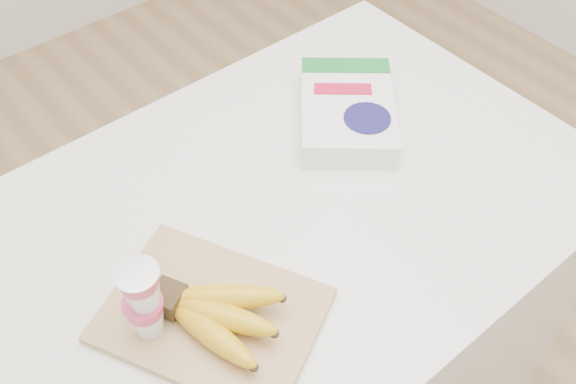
% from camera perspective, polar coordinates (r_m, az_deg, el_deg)
% --- Properties ---
extents(table, '(1.14, 0.76, 0.86)m').
position_cam_1_polar(table, '(1.47, -0.57, -12.25)').
color(table, silver).
rests_on(table, ground).
extents(cutting_board, '(0.35, 0.39, 0.02)m').
position_cam_1_polar(cutting_board, '(0.99, -6.78, -10.80)').
color(cutting_board, tan).
rests_on(cutting_board, table).
extents(bananas, '(0.18, 0.21, 0.06)m').
position_cam_1_polar(bananas, '(0.95, -6.42, -10.72)').
color(bananas, '#382816').
rests_on(bananas, cutting_board).
extents(yogurt_stack, '(0.06, 0.06, 0.14)m').
position_cam_1_polar(yogurt_stack, '(0.92, -12.77, -9.33)').
color(yogurt_stack, white).
rests_on(yogurt_stack, cutting_board).
extents(cereal_box, '(0.30, 0.31, 0.06)m').
position_cam_1_polar(cereal_box, '(1.26, 5.30, 7.19)').
color(cereal_box, white).
rests_on(cereal_box, table).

